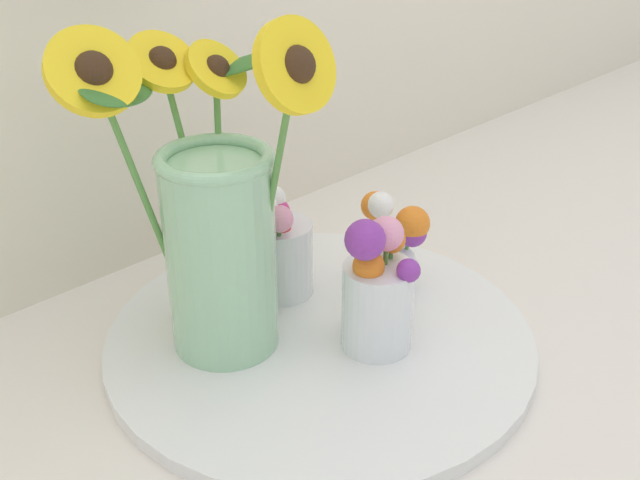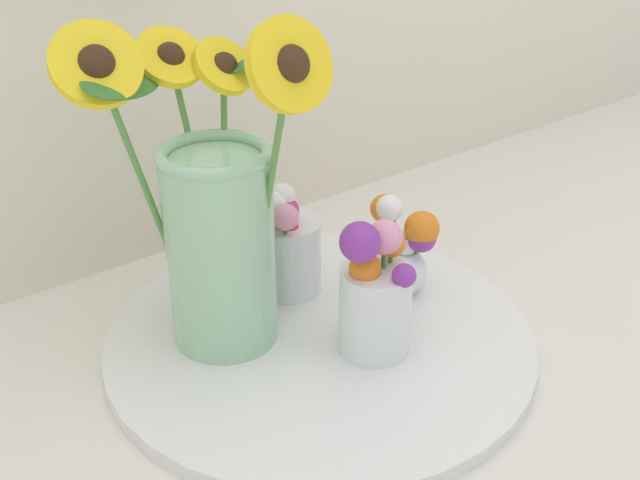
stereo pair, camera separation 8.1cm
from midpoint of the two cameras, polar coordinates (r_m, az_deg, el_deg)
ground_plane at (r=0.84m, az=6.81°, el=-10.02°), size 6.00×6.00×0.00m
serving_tray at (r=0.87m, az=2.66°, el=-7.49°), size 0.49×0.49×0.02m
mason_jar_sunflowers at (r=0.79m, az=-5.06°, el=1.51°), size 0.27×0.24×0.37m
vase_small_center at (r=0.81m, az=7.09°, el=-4.23°), size 0.09×0.09×0.17m
vase_bulb_right at (r=0.92m, az=9.11°, el=-0.65°), size 0.07×0.07×0.13m
vase_small_back at (r=0.91m, az=-0.03°, el=-0.47°), size 0.08×0.09×0.14m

